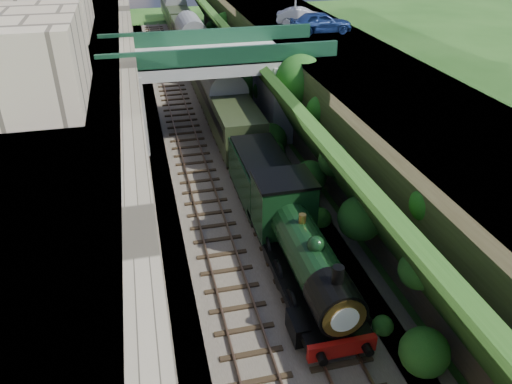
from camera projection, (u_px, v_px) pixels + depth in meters
name	position (u px, v px, depth m)	size (l,w,h in m)	color
trackbed	(221.00, 155.00, 34.90)	(10.00, 90.00, 0.20)	#473F38
retaining_wall	(135.00, 116.00, 32.08)	(1.00, 90.00, 7.00)	#756B56
street_plateau_left	(78.00, 121.00, 31.36)	(6.00, 90.00, 7.00)	#262628
street_plateau_right	(352.00, 103.00, 35.32)	(8.00, 90.00, 6.25)	#262628
embankment_slope	(297.00, 123.00, 33.21)	(4.93, 90.00, 6.56)	#1E4714
track_left	(192.00, 156.00, 34.42)	(2.50, 90.00, 0.20)	black
track_right	(238.00, 151.00, 35.07)	(2.50, 90.00, 0.20)	black
road_bridge	(222.00, 81.00, 36.47)	(16.00, 6.40, 7.25)	gray
building_near	(38.00, 59.00, 23.46)	(4.00, 8.00, 4.00)	gray
tree	(301.00, 82.00, 34.48)	(3.60, 3.80, 6.60)	black
car_blue	(321.00, 22.00, 40.07)	(1.99, 4.94, 1.68)	navy
car_silver	(302.00, 17.00, 42.74)	(1.52, 4.36, 1.44)	#B5B5BA
locomotive	(302.00, 250.00, 22.28)	(3.10, 10.23, 3.83)	black
tender	(262.00, 179.00, 28.61)	(2.70, 6.00, 3.05)	black
coach_front	(222.00, 100.00, 39.01)	(2.90, 18.00, 3.70)	black
coach_middle	(192.00, 43.00, 54.83)	(2.90, 18.00, 3.70)	black
coach_rear	(175.00, 12.00, 70.66)	(2.90, 18.00, 3.70)	black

